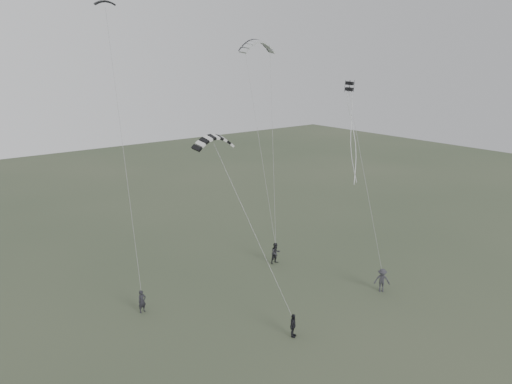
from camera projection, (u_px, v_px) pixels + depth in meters
ground at (298, 311)px, 34.35m from camera, size 140.00×140.00×0.00m
flyer_left at (142, 301)px, 34.01m from camera, size 0.62×0.45×1.60m
flyer_right at (276, 253)px, 42.08m from camera, size 0.89×0.70×1.81m
flyer_center at (293, 326)px, 31.01m from camera, size 0.97×0.80×1.54m
flyer_far at (382, 280)px, 36.98m from camera, size 1.30×1.30×1.81m
kite_dark_small at (105, 1)px, 33.48m from camera, size 1.47×0.82×0.55m
kite_pale_large at (258, 41)px, 42.82m from camera, size 3.70×1.32×1.64m
kite_striped at (214, 137)px, 30.37m from camera, size 2.74×0.95×1.23m
kite_box at (349, 86)px, 37.46m from camera, size 0.79×0.81×0.73m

